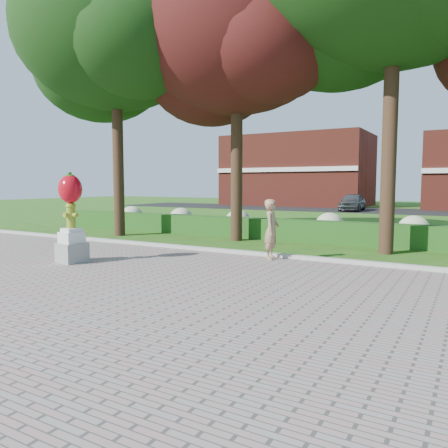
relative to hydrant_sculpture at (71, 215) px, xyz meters
name	(u,v)px	position (x,y,z in m)	size (l,w,h in m)	color
ground	(191,274)	(3.52, 0.50, -1.32)	(100.00, 100.00, 0.00)	#265615
walkway	(51,317)	(3.52, -3.50, -1.30)	(40.00, 14.00, 0.04)	gray
curb	(248,253)	(3.52, 3.50, -1.24)	(40.00, 0.18, 0.15)	#ADADA5
lawn_hedge	(296,230)	(3.52, 7.50, -0.92)	(24.00, 0.70, 0.80)	#1C4B15
hydrangea_row	(319,225)	(4.10, 8.50, -0.77)	(20.10, 1.10, 0.99)	#A1A57E
street	(390,211)	(3.52, 28.50, -1.31)	(50.00, 8.00, 0.02)	black
building_left	(298,171)	(-6.48, 34.50, 2.18)	(14.00, 8.00, 7.00)	maroon
tree_far_left	(115,40)	(-3.59, 5.59, 6.65)	(9.00, 7.68, 11.66)	black
tree_mid_left	(236,44)	(1.42, 6.58, 5.98)	(8.25, 7.04, 10.69)	black
hydrant_sculpture	(71,215)	(0.00, 0.00, 0.00)	(0.75, 0.75, 2.41)	gray
woman	(272,229)	(4.46, 3.10, -0.43)	(0.61, 0.40, 1.68)	#A27E5C
parked_car	(352,202)	(0.87, 27.21, -0.58)	(1.68, 4.19, 1.43)	#3C4043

